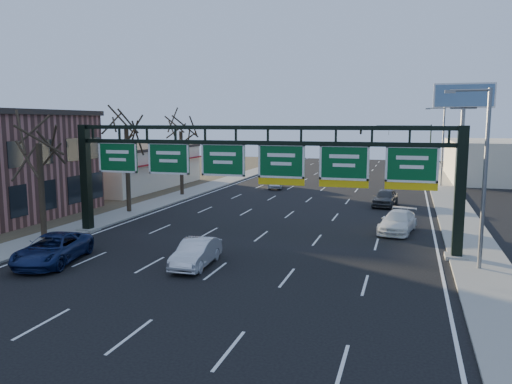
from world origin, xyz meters
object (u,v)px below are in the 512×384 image
(car_silver_sedan, at_px, (196,253))
(car_white_wagon, at_px, (398,222))
(car_blue_suv, at_px, (53,249))
(sign_gantry, at_px, (254,168))

(car_silver_sedan, relative_size, car_white_wagon, 0.87)
(car_blue_suv, xyz_separation_m, car_white_wagon, (17.21, 13.04, -0.04))
(car_silver_sedan, bearing_deg, car_white_wagon, 46.35)
(car_white_wagon, bearing_deg, car_silver_sedan, -120.94)
(car_silver_sedan, bearing_deg, sign_gantry, 72.27)
(sign_gantry, relative_size, car_blue_suv, 4.56)
(car_blue_suv, relative_size, car_silver_sedan, 1.28)
(car_blue_suv, height_order, car_silver_sedan, car_blue_suv)
(car_blue_suv, bearing_deg, car_silver_sedan, 0.85)
(sign_gantry, distance_m, car_white_wagon, 10.91)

